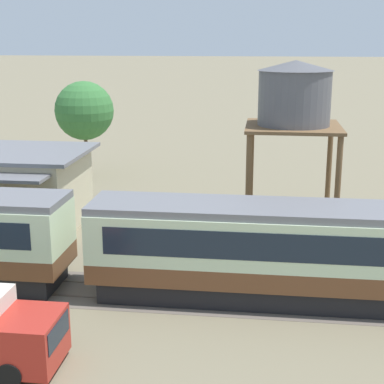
{
  "coord_description": "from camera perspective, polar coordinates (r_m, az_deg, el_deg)",
  "views": [
    {
      "loc": [
        2.87,
        -23.01,
        10.27
      ],
      "look_at": [
        -0.46,
        3.29,
        3.24
      ],
      "focal_mm": 55.0,
      "sensor_mm": 36.0,
      "label": 1
    }
  ],
  "objects": [
    {
      "name": "ground_plane",
      "position": [
        25.36,
        0.09,
        -9.05
      ],
      "size": [
        600.0,
        600.0,
        0.0
      ],
      "primitive_type": "plane",
      "color": "#7A7056"
    },
    {
      "name": "passenger_train",
      "position": [
        24.54,
        -10.3,
        -4.62
      ],
      "size": [
        84.7,
        3.06,
        3.95
      ],
      "color": "brown",
      "rests_on": "ground_plane"
    },
    {
      "name": "yard_tree_0",
      "position": [
        44.63,
        -10.4,
        7.75
      ],
      "size": [
        4.35,
        4.35,
        7.13
      ],
      "color": "brown",
      "rests_on": "ground_plane"
    },
    {
      "name": "water_tower",
      "position": [
        29.96,
        9.9,
        8.89
      ],
      "size": [
        4.72,
        4.72,
        9.16
      ],
      "color": "brown",
      "rests_on": "ground_plane"
    },
    {
      "name": "railway_track",
      "position": [
        24.69,
        -3.71,
        -9.75
      ],
      "size": [
        123.07,
        3.6,
        0.04
      ],
      "color": "#665B51",
      "rests_on": "ground_plane"
    }
  ]
}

